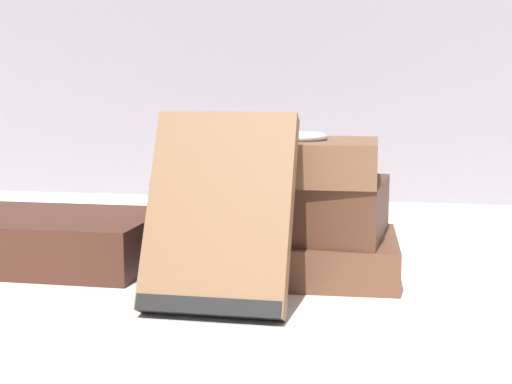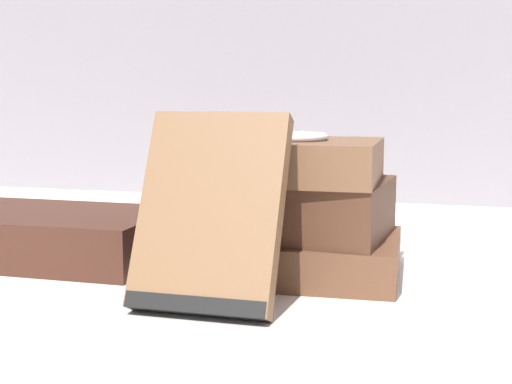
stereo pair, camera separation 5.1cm
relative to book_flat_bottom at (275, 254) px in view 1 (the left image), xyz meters
name	(u,v)px [view 1 (the left image)]	position (x,y,z in m)	size (l,w,h in m)	color
ground_plane	(284,275)	(0.01, -0.01, -0.02)	(3.00, 3.00, 0.00)	white
book_flat_bottom	(275,254)	(0.00, 0.00, 0.00)	(0.21, 0.14, 0.04)	brown
book_flat_middle	(270,205)	(-0.01, 0.01, 0.04)	(0.20, 0.14, 0.05)	#4C2D1E
book_flat_top	(269,160)	(0.00, -0.01, 0.09)	(0.18, 0.13, 0.04)	brown
book_side_left	(25,239)	(-0.24, -0.01, 0.01)	(0.24, 0.14, 0.05)	#422319
book_leaning_front	(219,219)	(-0.02, -0.11, 0.05)	(0.11, 0.08, 0.15)	brown
pocket_watch	(294,136)	(0.02, 0.00, 0.11)	(0.06, 0.06, 0.01)	silver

